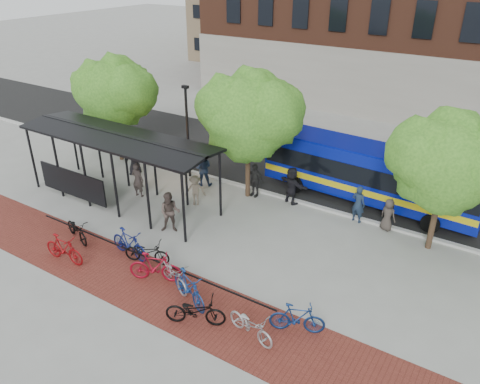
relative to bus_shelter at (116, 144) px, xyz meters
The scene contains 30 objects.
ground 8.68m from the bus_shelter, ahead, with size 160.00×160.00×0.00m, color #9E9E99.
asphalt_street 12.12m from the bus_shelter, 46.19° to the left, with size 160.00×8.00×0.01m, color black.
curb 9.74m from the bus_shelter, 28.84° to the left, with size 160.00×0.25×0.12m, color #B7B7B2.
brick_strip 8.19m from the bus_shelter, 36.40° to the right, with size 24.00×3.00×0.01m, color maroon.
bike_rack_rail 6.74m from the bus_shelter, 36.84° to the right, with size 12.00×0.05×0.95m, color black.
bus_shelter is the anchor object (origin of this frame).
tree_a 5.52m from the bus_shelter, 134.60° to the left, with size 4.90×4.00×6.18m.
tree_b 6.64m from the bus_shelter, 36.21° to the left, with size 5.15×4.20×6.47m.
tree_c 14.77m from the bus_shelter, 15.06° to the left, with size 4.66×3.80×5.92m.
lamp_post_left 4.24m from the bus_shelter, 74.47° to the left, with size 0.35×0.20×5.12m.
bus 12.41m from the bus_shelter, 31.59° to the left, with size 10.83×3.00×2.89m.
bike_0 4.63m from the bus_shelter, 74.01° to the right, with size 0.67×1.91×1.00m, color black.
bike_1 5.97m from the bus_shelter, 69.31° to the right, with size 0.56×1.99×1.20m, color maroon.
bike_3 5.72m from the bus_shelter, 41.52° to the right, with size 0.58×2.06×1.24m, color navy.
bike_4 6.39m from the bus_shelter, 35.24° to the right, with size 0.66×1.91×1.00m, color black.
bike_5 7.54m from the bus_shelter, 34.99° to the right, with size 0.57×2.03×1.22m, color maroon.
bike_6 8.14m from the bus_shelter, 30.87° to the right, with size 0.71×2.04×1.07m, color #979799.
bike_7 9.21m from the bus_shelter, 29.78° to the right, with size 0.59×2.10×1.26m, color navy.
bike_8 10.31m from the bus_shelter, 31.04° to the right, with size 0.72×2.06×1.08m, color black.
bike_10 11.74m from the bus_shelter, 24.21° to the right, with size 0.66×1.90×1.00m, color #A7A6A9.
bike_11 12.42m from the bus_shelter, 17.60° to the right, with size 0.52×1.84×1.11m, color navy.
pedestrian_0 3.71m from the bus_shelter, 122.02° to the left, with size 0.95×0.62×1.95m, color black.
pedestrian_1 2.26m from the bus_shelter, 60.57° to the left, with size 0.67×0.44×1.83m, color #3B322F.
pedestrian_2 4.79m from the bus_shelter, 55.81° to the left, with size 0.95×0.74×1.96m, color #21304E.
pedestrian_3 4.40m from the bus_shelter, 24.48° to the left, with size 1.02×0.58×1.57m, color brown.
pedestrian_4 7.04m from the bus_shelter, 36.09° to the left, with size 1.04×0.43×1.78m, color #242424.
pedestrian_5 8.77m from the bus_shelter, 30.12° to the left, with size 1.77×0.56×1.91m, color black.
pedestrian_6 13.10m from the bus_shelter, 19.36° to the left, with size 0.75×0.49×1.53m, color #403833.
pedestrian_7 11.79m from the bus_shelter, 21.65° to the left, with size 0.66×0.43×1.81m, color #1B2A40.
pedestrian_8 4.65m from the bus_shelter, 14.18° to the right, with size 0.93×0.72×1.91m, color #4C3E38.
Camera 1 is at (8.16, -15.03, 11.12)m, focal length 35.00 mm.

